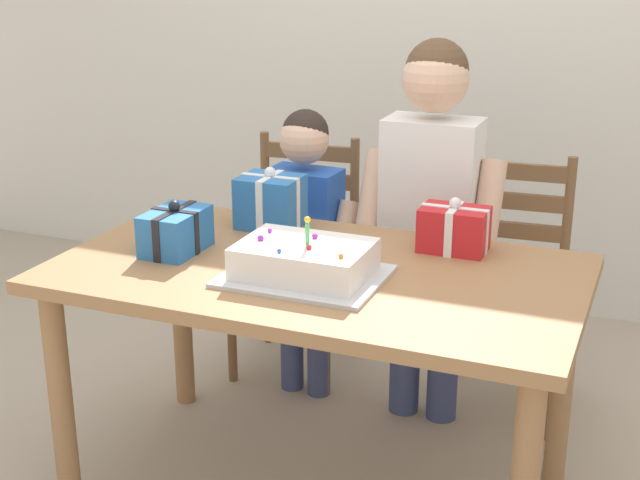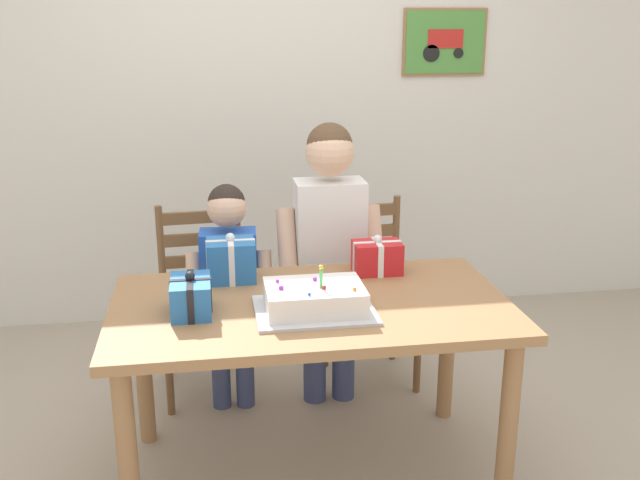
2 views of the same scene
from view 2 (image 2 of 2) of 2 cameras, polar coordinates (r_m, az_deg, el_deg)
name	(u,v)px [view 2 (image 2 of 2)]	position (r m, az deg, el deg)	size (l,w,h in m)	color
ground_plane	(312,471)	(3.14, -0.66, -17.76)	(20.00, 20.00, 0.00)	tan
back_wall	(268,105)	(4.38, -4.11, 10.56)	(6.40, 0.11, 2.60)	silver
dining_table	(311,326)	(2.82, -0.71, -6.79)	(1.52, 0.86, 0.75)	#9E7047
birthday_cake	(315,299)	(2.68, -0.40, -4.70)	(0.44, 0.34, 0.19)	silver
gift_box_red_large	(377,257)	(3.09, 4.51, -1.36)	(0.21, 0.14, 0.17)	red
gift_box_beside_cake	(191,296)	(2.70, -10.12, -4.38)	(0.15, 0.22, 0.16)	#286BB7
gift_box_corner_small	(231,260)	(3.01, -7.02, -1.58)	(0.20, 0.17, 0.20)	#286BB7
chair_left	(204,301)	(3.61, -9.12, -4.73)	(0.45, 0.45, 0.92)	brown
chair_right	(368,291)	(3.69, 3.82, -4.03)	(0.45, 0.45, 0.92)	brown
child_older	(330,238)	(3.33, 0.76, 0.15)	(0.49, 0.27, 1.35)	#38426B
child_younger	(229,276)	(3.34, -7.16, -2.86)	(0.40, 0.23, 1.09)	#38426B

